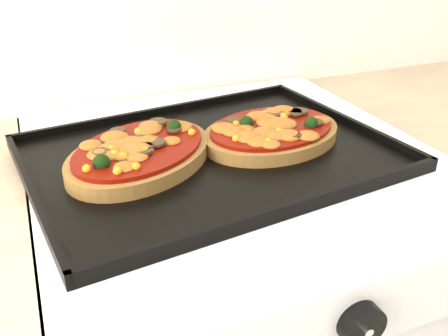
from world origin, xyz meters
name	(u,v)px	position (x,y,z in m)	size (l,w,h in m)	color
control_panel	(346,314)	(0.00, 1.39, 0.85)	(0.60, 0.02, 0.09)	silver
knob_center	(362,325)	(0.00, 1.37, 0.85)	(0.05, 0.05, 0.02)	black
baking_tray	(211,152)	(-0.04, 1.69, 0.92)	(0.51, 0.38, 0.02)	black
pizza_left	(140,152)	(-0.15, 1.70, 0.94)	(0.24, 0.17, 0.04)	brown
pizza_right	(271,131)	(0.06, 1.69, 0.94)	(0.23, 0.17, 0.03)	brown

